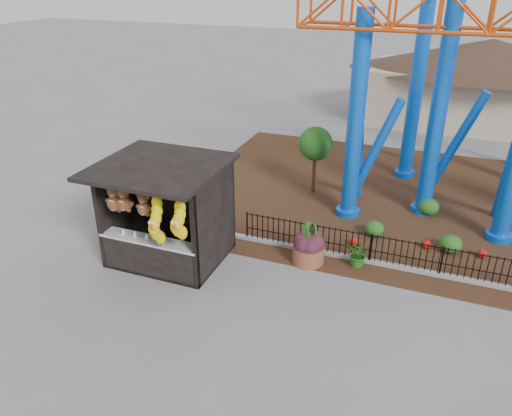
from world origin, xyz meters
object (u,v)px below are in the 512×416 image
(prize_booth, at_px, (163,216))
(terracotta_planter, at_px, (308,254))
(roller_coaster, at_px, (491,23))
(potted_plant, at_px, (359,254))

(prize_booth, height_order, terracotta_planter, prize_booth)
(roller_coaster, distance_m, potted_plant, 8.59)
(roller_coaster, distance_m, terracotta_planter, 9.42)
(prize_booth, bearing_deg, potted_plant, 18.14)
(prize_booth, relative_size, potted_plant, 4.19)
(prize_booth, relative_size, roller_coaster, 0.32)
(roller_coaster, xyz_separation_m, terracotta_planter, (-4.08, -5.84, -6.16))
(prize_booth, height_order, roller_coaster, roller_coaster)
(terracotta_planter, xyz_separation_m, potted_plant, (1.46, 0.31, 0.14))
(prize_booth, distance_m, roller_coaster, 11.97)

